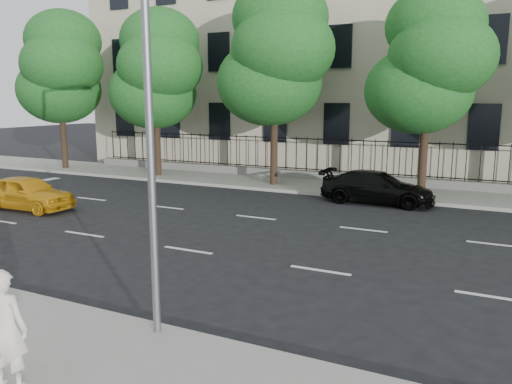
% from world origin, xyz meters
% --- Properties ---
extents(ground, '(120.00, 120.00, 0.00)m').
position_xyz_m(ground, '(0.00, 0.00, 0.00)').
color(ground, black).
rests_on(ground, ground).
extents(far_sidewalk, '(60.00, 4.00, 0.15)m').
position_xyz_m(far_sidewalk, '(0.00, 14.00, 0.07)').
color(far_sidewalk, gray).
rests_on(far_sidewalk, ground).
extents(lane_markings, '(49.60, 4.62, 0.01)m').
position_xyz_m(lane_markings, '(0.00, 4.75, 0.01)').
color(lane_markings, silver).
rests_on(lane_markings, ground).
extents(masonry_building, '(34.60, 12.11, 18.50)m').
position_xyz_m(masonry_building, '(0.00, 22.95, 9.02)').
color(masonry_building, beige).
rests_on(masonry_building, ground).
extents(iron_fence, '(30.00, 0.50, 2.20)m').
position_xyz_m(iron_fence, '(0.00, 15.70, 0.65)').
color(iron_fence, slate).
rests_on(iron_fence, far_sidewalk).
extents(street_light, '(0.25, 3.32, 8.05)m').
position_xyz_m(street_light, '(2.50, -1.77, 5.15)').
color(street_light, slate).
rests_on(street_light, near_sidewalk).
extents(tree_a, '(5.71, 5.31, 9.39)m').
position_xyz_m(tree_a, '(-15.96, 13.36, 6.13)').
color(tree_a, '#382619').
rests_on(tree_a, far_sidewalk).
extents(tree_b, '(5.53, 5.12, 8.97)m').
position_xyz_m(tree_b, '(-8.96, 13.36, 5.84)').
color(tree_b, '#382619').
rests_on(tree_b, far_sidewalk).
extents(tree_c, '(5.89, 5.50, 9.80)m').
position_xyz_m(tree_c, '(-1.96, 13.36, 6.41)').
color(tree_c, '#382619').
rests_on(tree_c, far_sidewalk).
extents(tree_d, '(5.34, 4.94, 8.84)m').
position_xyz_m(tree_d, '(5.04, 13.36, 5.84)').
color(tree_d, '#382619').
rests_on(tree_d, far_sidewalk).
extents(yellow_taxi, '(4.01, 1.72, 1.35)m').
position_xyz_m(yellow_taxi, '(-8.73, 4.33, 0.67)').
color(yellow_taxi, orange).
rests_on(yellow_taxi, ground).
extents(black_sedan, '(4.70, 1.98, 1.35)m').
position_xyz_m(black_sedan, '(3.46, 11.50, 0.68)').
color(black_sedan, black).
rests_on(black_sedan, ground).
extents(woman_near, '(0.75, 0.60, 1.80)m').
position_xyz_m(woman_near, '(1.66, -4.69, 1.05)').
color(woman_near, white).
rests_on(woman_near, near_sidewalk).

